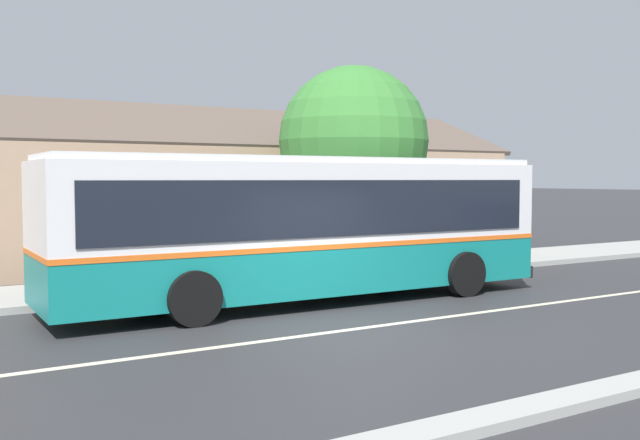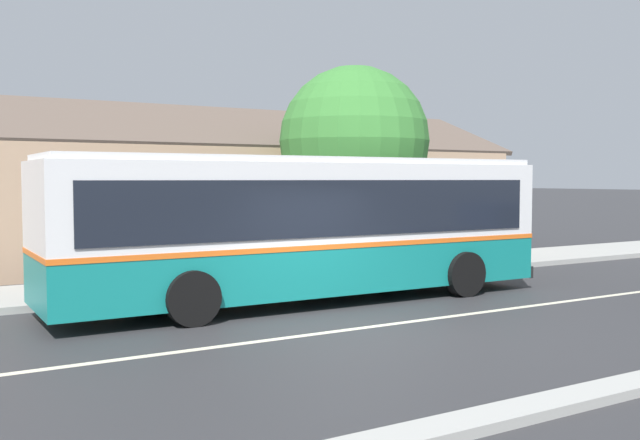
% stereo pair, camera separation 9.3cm
% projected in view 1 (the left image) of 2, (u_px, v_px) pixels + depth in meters
% --- Properties ---
extents(ground_plane, '(300.00, 300.00, 0.00)m').
position_uv_depth(ground_plane, '(354.00, 329.00, 12.38)').
color(ground_plane, '#2D2D30').
extents(sidewalk_far, '(60.00, 3.00, 0.15)m').
position_uv_depth(sidewalk_far, '(218.00, 282.00, 17.49)').
color(sidewalk_far, '#9E9E99').
rests_on(sidewalk_far, ground).
extents(curb_near, '(60.00, 0.50, 0.12)m').
position_uv_depth(curb_near, '(582.00, 397.00, 8.32)').
color(curb_near, '#9E9E99').
rests_on(curb_near, ground).
extents(lane_divider_stripe, '(60.00, 0.16, 0.01)m').
position_uv_depth(lane_divider_stripe, '(354.00, 329.00, 12.38)').
color(lane_divider_stripe, beige).
rests_on(lane_divider_stripe, ground).
extents(community_building, '(24.55, 8.27, 6.11)m').
position_uv_depth(community_building, '(150.00, 201.00, 23.44)').
color(community_building, tan).
rests_on(community_building, ground).
extents(transit_bus, '(10.97, 2.86, 3.06)m').
position_uv_depth(transit_bus, '(306.00, 224.00, 15.13)').
color(transit_bus, '#147F7A').
rests_on(transit_bus, ground).
extents(street_tree_primary, '(4.34, 4.34, 5.88)m').
position_uv_depth(street_tree_primary, '(354.00, 141.00, 20.62)').
color(street_tree_primary, '#4C3828').
rests_on(street_tree_primary, ground).
extents(bus_stop_sign, '(0.36, 0.07, 2.40)m').
position_uv_depth(bus_stop_sign, '(445.00, 214.00, 19.88)').
color(bus_stop_sign, gray).
rests_on(bus_stop_sign, sidewalk_far).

